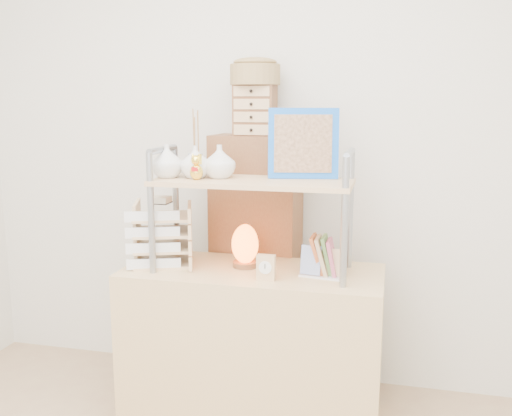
{
  "coord_description": "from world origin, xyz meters",
  "views": [
    {
      "loc": [
        0.61,
        -1.27,
        1.52
      ],
      "look_at": [
        0.02,
        1.2,
        1.04
      ],
      "focal_mm": 40.0,
      "sensor_mm": 36.0,
      "label": 1
    }
  ],
  "objects_px": {
    "letter_tray": "(162,237)",
    "salt_lamp": "(245,245)",
    "desk": "(252,345)",
    "cabinet": "(256,263)"
  },
  "relations": [
    {
      "from": "desk",
      "to": "salt_lamp",
      "type": "relative_size",
      "value": 5.84
    },
    {
      "from": "salt_lamp",
      "to": "letter_tray",
      "type": "bearing_deg",
      "value": -173.02
    },
    {
      "from": "desk",
      "to": "letter_tray",
      "type": "relative_size",
      "value": 3.55
    },
    {
      "from": "letter_tray",
      "to": "salt_lamp",
      "type": "height_order",
      "value": "letter_tray"
    },
    {
      "from": "desk",
      "to": "cabinet",
      "type": "distance_m",
      "value": 0.48
    },
    {
      "from": "salt_lamp",
      "to": "desk",
      "type": "bearing_deg",
      "value": -40.57
    },
    {
      "from": "letter_tray",
      "to": "salt_lamp",
      "type": "bearing_deg",
      "value": 6.98
    },
    {
      "from": "cabinet",
      "to": "desk",
      "type": "bearing_deg",
      "value": -75.41
    },
    {
      "from": "cabinet",
      "to": "letter_tray",
      "type": "distance_m",
      "value": 0.57
    },
    {
      "from": "desk",
      "to": "cabinet",
      "type": "height_order",
      "value": "cabinet"
    }
  ]
}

